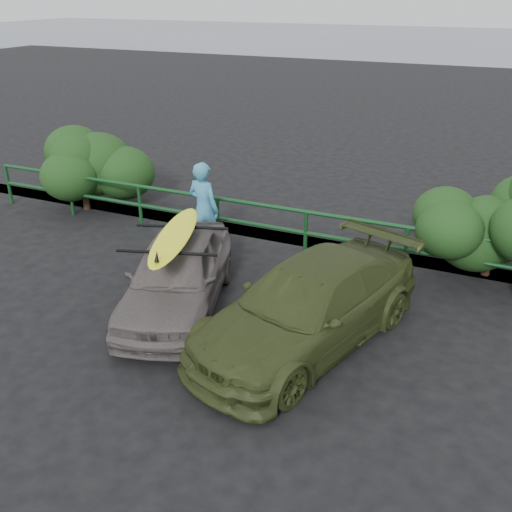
{
  "coord_description": "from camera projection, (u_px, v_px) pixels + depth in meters",
  "views": [
    {
      "loc": [
        4.43,
        -5.08,
        5.02
      ],
      "look_at": [
        0.88,
        2.81,
        0.95
      ],
      "focal_mm": 40.0,
      "sensor_mm": 36.0,
      "label": 1
    }
  ],
  "objects": [
    {
      "name": "olive_vehicle",
      "position": [
        308.0,
        306.0,
        8.67
      ],
      "size": [
        3.06,
        4.75,
        1.28
      ],
      "primitive_type": "imported",
      "rotation": [
        0.0,
        0.0,
        -0.31
      ],
      "color": "#36411D",
      "rests_on": "ground"
    },
    {
      "name": "ground",
      "position": [
        116.0,
        384.0,
        7.97
      ],
      "size": [
        80.0,
        80.0,
        0.0
      ],
      "primitive_type": "plane",
      "color": "black"
    },
    {
      "name": "sedan",
      "position": [
        177.0,
        275.0,
        9.63
      ],
      "size": [
        2.55,
        3.99,
        1.26
      ],
      "primitive_type": "imported",
      "rotation": [
        0.0,
        0.0,
        0.31
      ],
      "color": "#615856",
      "rests_on": "ground"
    },
    {
      "name": "ocean",
      "position": [
        480.0,
        44.0,
        57.51
      ],
      "size": [
        200.0,
        200.0,
        0.0
      ],
      "primitive_type": "plane",
      "color": "slate",
      "rests_on": "ground"
    },
    {
      "name": "surfboard",
      "position": [
        175.0,
        235.0,
        9.32
      ],
      "size": [
        1.29,
        2.61,
        0.08
      ],
      "primitive_type": "ellipsoid",
      "rotation": [
        0.0,
        0.0,
        0.31
      ],
      "color": "#F9FF1A",
      "rests_on": "roof_rack"
    },
    {
      "name": "shrub_left",
      "position": [
        85.0,
        165.0,
        13.71
      ],
      "size": [
        3.2,
        2.4,
        2.36
      ],
      "primitive_type": null,
      "color": "#1E4218",
      "rests_on": "ground"
    },
    {
      "name": "roof_rack",
      "position": [
        175.0,
        239.0,
        9.35
      ],
      "size": [
        1.87,
        1.56,
        0.05
      ],
      "primitive_type": null,
      "rotation": [
        0.0,
        0.0,
        0.31
      ],
      "color": "black",
      "rests_on": "sedan"
    },
    {
      "name": "guardrail",
      "position": [
        260.0,
        227.0,
        11.88
      ],
      "size": [
        14.0,
        0.08,
        1.04
      ],
      "primitive_type": null,
      "color": "#13451E",
      "rests_on": "ground"
    },
    {
      "name": "man",
      "position": [
        204.0,
        209.0,
        11.51
      ],
      "size": [
        0.79,
        0.59,
        1.96
      ],
      "primitive_type": "imported",
      "rotation": [
        0.0,
        0.0,
        2.95
      ],
      "color": "#3E93BB",
      "rests_on": "ground"
    }
  ]
}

